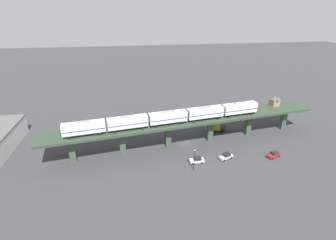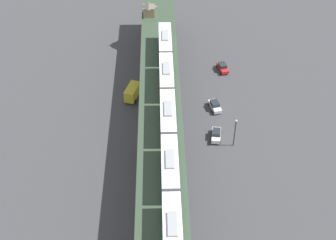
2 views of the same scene
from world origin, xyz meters
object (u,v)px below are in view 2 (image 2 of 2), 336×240
object	(u,v)px
street_car_white	(216,134)
street_car_silver	(215,106)
signal_hut	(149,9)
street_car_red	(222,67)
street_lamp	(235,131)
delivery_truck	(134,90)
subway_train	(168,116)

from	to	relation	value
street_car_white	street_car_silver	xyz separation A→B (m)	(0.87, -9.41, 0.00)
signal_hut	street_car_red	bearing A→B (deg)	155.75
street_car_silver	street_lamp	distance (m)	12.44
street_car_silver	delivery_truck	xyz separation A→B (m)	(18.83, -2.06, 0.82)
street_car_red	delivery_truck	bearing A→B (deg)	33.41
delivery_truck	street_lamp	world-z (taller)	street_lamp
subway_train	signal_hut	distance (m)	42.29
signal_hut	street_car_white	bearing A→B (deg)	120.46
subway_train	delivery_truck	bearing A→B (deg)	-60.89
signal_hut	delivery_truck	world-z (taller)	signal_hut
street_car_silver	delivery_truck	bearing A→B (deg)	-6.25
subway_train	signal_hut	xyz separation A→B (m)	(10.53, -40.95, -0.74)
street_lamp	subway_train	bearing A→B (deg)	24.43
subway_train	street_car_white	xyz separation A→B (m)	(-9.12, -7.54, -10.56)
street_car_red	delivery_truck	xyz separation A→B (m)	(19.78, 13.05, 0.82)
signal_hut	street_lamp	xyz separation A→B (m)	(-23.29, 35.15, -6.65)
subway_train	street_car_silver	distance (m)	21.60
street_car_silver	delivery_truck	distance (m)	18.96
signal_hut	delivery_truck	size ratio (longest dim) A/B	0.50
street_car_silver	street_car_white	bearing A→B (deg)	95.29
street_car_white	street_lamp	distance (m)	5.13
street_car_silver	delivery_truck	size ratio (longest dim) A/B	0.64
subway_train	street_car_silver	size ratio (longest dim) A/B	13.06
street_car_white	street_car_silver	distance (m)	9.45
street_car_red	delivery_truck	world-z (taller)	delivery_truck
street_car_white	delivery_truck	bearing A→B (deg)	-30.22
subway_train	street_car_red	size ratio (longest dim) A/B	13.05
street_car_white	street_car_silver	world-z (taller)	same
subway_train	signal_hut	size ratio (longest dim) A/B	16.78
street_lamp	street_car_white	bearing A→B (deg)	-25.61
street_car_white	street_lamp	xyz separation A→B (m)	(-3.64, 1.74, 3.17)
street_car_red	street_lamp	size ratio (longest dim) A/B	0.68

